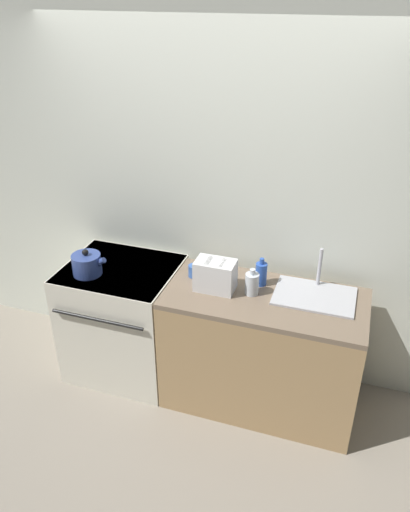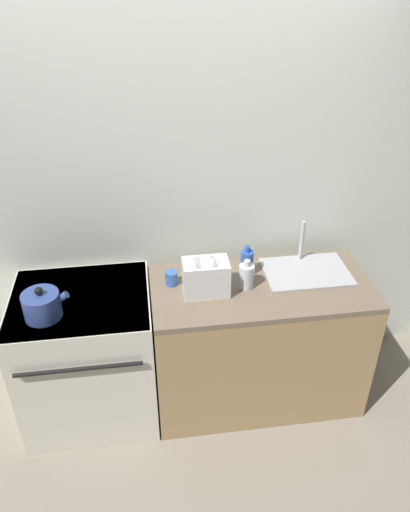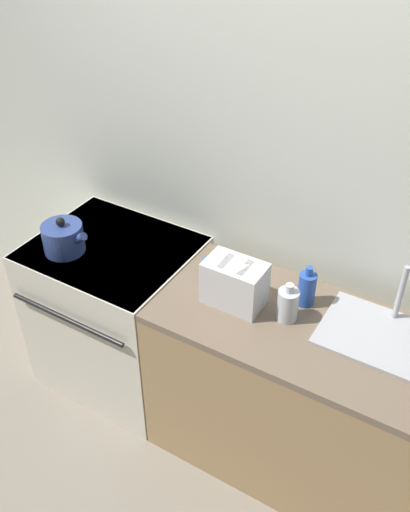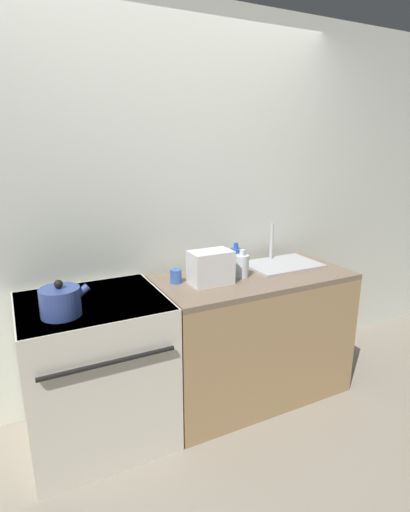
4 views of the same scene
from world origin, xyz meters
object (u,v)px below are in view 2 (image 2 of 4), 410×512
at_px(stove, 88,354).
at_px(toaster, 206,277).
at_px(bottle_clear, 246,276).
at_px(cup_blue, 171,278).
at_px(kettle, 42,305).
at_px(bottle_blue, 247,262).

bearing_deg(stove, toaster, -3.46).
xyz_separation_m(toaster, bottle_clear, (0.24, 0.02, -0.03)).
bearing_deg(bottle_clear, cup_blue, 168.92).
bearing_deg(kettle, bottle_blue, 11.86).
relative_size(stove, bottle_blue, 4.51).
distance_m(stove, bottle_blue, 1.12).
relative_size(kettle, bottle_clear, 1.38).
xyz_separation_m(stove, kettle, (-0.17, -0.14, 0.51)).
bearing_deg(stove, cup_blue, 6.73).
distance_m(kettle, bottle_blue, 1.19).
height_order(toaster, bottle_blue, toaster).
bearing_deg(toaster, bottle_clear, 5.36).
height_order(stove, cup_blue, cup_blue).
xyz_separation_m(kettle, cup_blue, (0.70, 0.20, -0.03)).
distance_m(stove, toaster, 0.90).
height_order(kettle, cup_blue, kettle).
bearing_deg(cup_blue, bottle_blue, 5.73).
xyz_separation_m(kettle, toaster, (0.89, 0.09, 0.03)).
distance_m(kettle, cup_blue, 0.73).
height_order(toaster, bottle_clear, toaster).
relative_size(stove, kettle, 3.52).
bearing_deg(toaster, kettle, -174.13).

